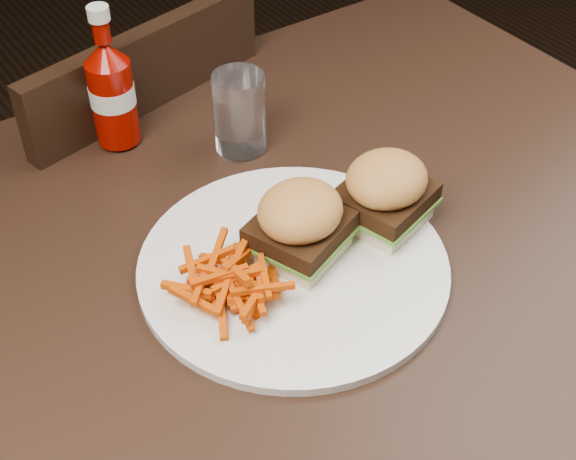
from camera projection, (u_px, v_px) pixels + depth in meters
dining_table at (249, 262)px, 0.90m from camera, size 1.20×0.80×0.04m
chair_far at (105, 219)px, 1.41m from camera, size 0.48×0.48×0.04m
plate at (293, 266)px, 0.86m from camera, size 0.34×0.34×0.01m
sandwich_half_a at (300, 246)px, 0.86m from camera, size 0.11×0.11×0.02m
sandwich_half_b at (383, 214)px, 0.90m from camera, size 0.10×0.10×0.02m
fries_pile at (230, 279)px, 0.81m from camera, size 0.12×0.12×0.04m
ketchup_bottle at (114, 102)px, 1.00m from camera, size 0.06×0.06×0.11m
tumbler at (240, 112)px, 0.99m from camera, size 0.07×0.07×0.10m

